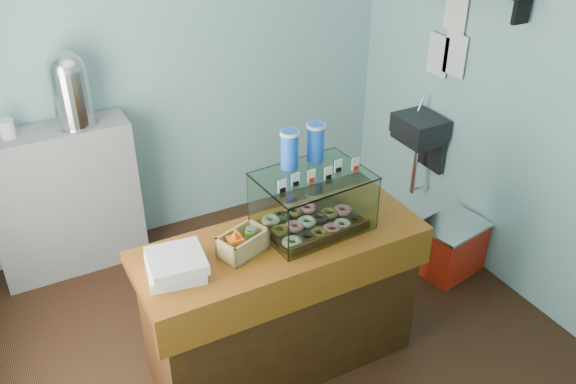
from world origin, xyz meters
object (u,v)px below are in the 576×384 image
coffee_urn (70,87)px  red_cooler (451,247)px  counter (282,303)px  display_case (310,198)px

coffee_urn → red_cooler: (2.22, -1.34, -1.16)m
counter → red_cooler: (1.49, 0.22, -0.26)m
counter → display_case: 0.65m
display_case → red_cooler: 1.55m
display_case → red_cooler: size_ratio=1.21×
coffee_urn → red_cooler: size_ratio=0.99×
counter → coffee_urn: size_ratio=3.15×
red_cooler → display_case: bearing=176.6°
display_case → coffee_urn: (-0.94, 1.49, 0.30)m
counter → red_cooler: bearing=8.4°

